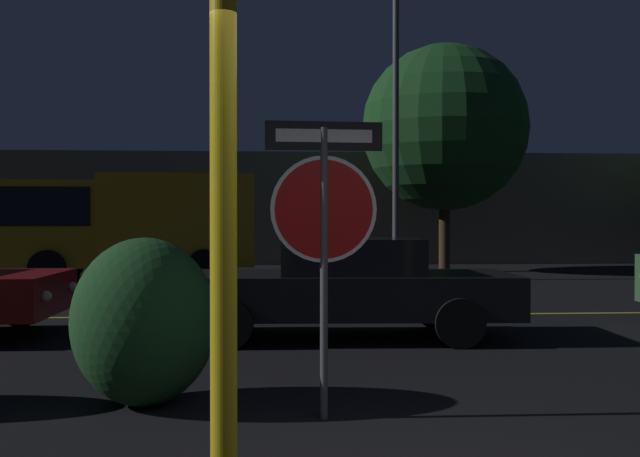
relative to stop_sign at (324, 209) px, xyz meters
The scene contains 9 objects.
road_center_stripe 6.12m from the stop_sign, 84.74° to the left, with size 35.20×0.12×0.01m, color gold.
stop_sign is the anchor object (origin of this frame).
yellow_pole_left 2.13m from the stop_sign, 106.81° to the right, with size 0.13×0.13×3.31m, color yellow.
hedge_bush_1 1.78m from the stop_sign, 161.50° to the left, with size 1.18×1.15×1.38m, color #1E4C23.
passing_car_2 3.89m from the stop_sign, 82.44° to the left, with size 4.58×1.93×1.29m.
delivery_truck 13.07m from the stop_sign, 108.01° to the left, with size 6.06×2.91×2.63m.
street_lamp 13.29m from the stop_sign, 77.91° to the left, with size 0.53×0.53×8.01m.
tree_0 16.21m from the stop_sign, 73.27° to the left, with size 4.88×4.88×6.69m.
building_backdrop 20.41m from the stop_sign, 89.67° to the left, with size 30.49×3.17×3.86m, color #7A6B5B.
Camera 1 is at (-0.91, -3.37, 1.52)m, focal length 40.00 mm.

